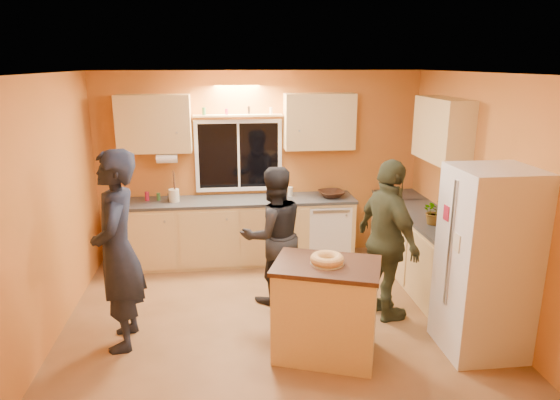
{
  "coord_description": "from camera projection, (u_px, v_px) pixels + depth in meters",
  "views": [
    {
      "loc": [
        -0.53,
        -4.87,
        2.7
      ],
      "look_at": [
        0.09,
        0.4,
        1.23
      ],
      "focal_mm": 32.0,
      "sensor_mm": 36.0,
      "label": 1
    }
  ],
  "objects": [
    {
      "name": "ground",
      "position": [
        276.0,
        319.0,
        5.44
      ],
      "size": [
        4.5,
        4.5,
        0.0
      ],
      "primitive_type": "plane",
      "color": "brown",
      "rests_on": "ground"
    },
    {
      "name": "room_shell",
      "position": [
        282.0,
        166.0,
        5.42
      ],
      "size": [
        4.54,
        4.04,
        2.61
      ],
      "color": "#CD7634",
      "rests_on": "ground"
    },
    {
      "name": "back_counter",
      "position": [
        263.0,
        229.0,
        6.95
      ],
      "size": [
        4.23,
        0.62,
        0.9
      ],
      "color": "tan",
      "rests_on": "ground"
    },
    {
      "name": "right_counter",
      "position": [
        432.0,
        255.0,
        6.02
      ],
      "size": [
        0.62,
        1.84,
        0.9
      ],
      "color": "tan",
      "rests_on": "ground"
    },
    {
      "name": "refrigerator",
      "position": [
        486.0,
        262.0,
        4.65
      ],
      "size": [
        0.72,
        0.7,
        1.8
      ],
      "primitive_type": "cube",
      "color": "silver",
      "rests_on": "ground"
    },
    {
      "name": "island",
      "position": [
        326.0,
        309.0,
        4.67
      ],
      "size": [
        1.13,
        0.94,
        0.93
      ],
      "rotation": [
        0.0,
        0.0,
        -0.34
      ],
      "color": "tan",
      "rests_on": "ground"
    },
    {
      "name": "bundt_pastry",
      "position": [
        327.0,
        259.0,
        4.53
      ],
      "size": [
        0.31,
        0.31,
        0.09
      ],
      "primitive_type": "torus",
      "color": "#DCB25A",
      "rests_on": "island"
    },
    {
      "name": "person_left",
      "position": [
        118.0,
        251.0,
        4.73
      ],
      "size": [
        0.5,
        0.73,
        1.95
      ],
      "primitive_type": "imported",
      "rotation": [
        0.0,
        0.0,
        -1.52
      ],
      "color": "black",
      "rests_on": "ground"
    },
    {
      "name": "person_center",
      "position": [
        273.0,
        235.0,
        5.68
      ],
      "size": [
        0.91,
        0.8,
        1.6
      ],
      "primitive_type": "imported",
      "rotation": [
        0.0,
        0.0,
        3.43
      ],
      "color": "black",
      "rests_on": "ground"
    },
    {
      "name": "person_right",
      "position": [
        388.0,
        241.0,
        5.28
      ],
      "size": [
        0.67,
        1.1,
        1.75
      ],
      "primitive_type": "imported",
      "rotation": [
        0.0,
        0.0,
        1.82
      ],
      "color": "#313723",
      "rests_on": "ground"
    },
    {
      "name": "mixing_bowl",
      "position": [
        331.0,
        194.0,
        6.9
      ],
      "size": [
        0.4,
        0.4,
        0.09
      ],
      "primitive_type": "imported",
      "rotation": [
        0.0,
        0.0,
        0.15
      ],
      "color": "#331811",
      "rests_on": "back_counter"
    },
    {
      "name": "utensil_crock",
      "position": [
        174.0,
        195.0,
        6.66
      ],
      "size": [
        0.14,
        0.14,
        0.17
      ],
      "primitive_type": "cylinder",
      "color": "beige",
      "rests_on": "back_counter"
    },
    {
      "name": "potted_plant",
      "position": [
        435.0,
        211.0,
        5.71
      ],
      "size": [
        0.28,
        0.25,
        0.31
      ],
      "primitive_type": "imported",
      "rotation": [
        0.0,
        0.0,
        0.03
      ],
      "color": "gray",
      "rests_on": "right_counter"
    },
    {
      "name": "red_box",
      "position": [
        442.0,
        219.0,
        5.83
      ],
      "size": [
        0.19,
        0.16,
        0.07
      ],
      "primitive_type": "cube",
      "rotation": [
        0.0,
        0.0,
        0.28
      ],
      "color": "#AA1A33",
      "rests_on": "right_counter"
    }
  ]
}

